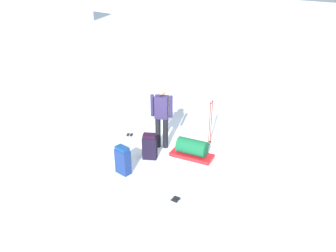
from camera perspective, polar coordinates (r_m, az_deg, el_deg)
name	(u,v)px	position (r m, az deg, el deg)	size (l,w,h in m)	color
ground_plane	(168,150)	(9.14, 0.00, -3.96)	(80.00, 80.00, 0.00)	white
skier_standing	(162,114)	(8.86, -1.06, 1.96)	(0.37, 0.50, 1.70)	black
ski_pair_near	(130,135)	(9.91, -6.34, -1.56)	(1.49, 1.14, 0.05)	silver
ski_pair_far	(175,200)	(7.34, 1.24, -12.14)	(0.47, 1.71, 0.05)	silver
backpack_large_dark	(150,146)	(8.64, -3.03, -3.40)	(0.40, 0.43, 0.67)	black
backpack_bright	(123,160)	(8.09, -7.45, -5.64)	(0.21, 0.36, 0.69)	navy
ski_poles_planted_near	(211,121)	(9.13, 7.04, 0.76)	(0.21, 0.11, 1.26)	maroon
gear_sled	(192,149)	(8.74, 3.98, -3.82)	(0.73, 1.16, 0.49)	red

